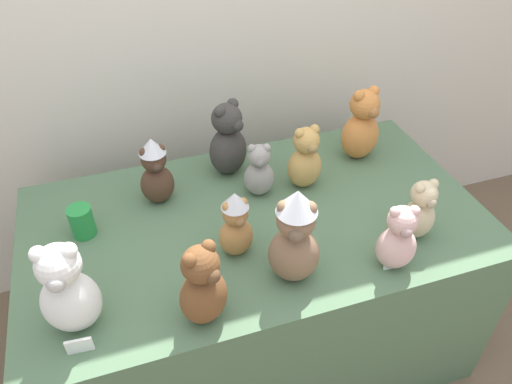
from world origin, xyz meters
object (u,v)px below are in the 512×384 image
at_px(teddy_bear_blush, 398,239).
at_px(teddy_bear_honey, 305,159).
at_px(display_table, 256,287).
at_px(teddy_bear_chestnut, 203,287).
at_px(teddy_bear_mocha, 295,238).
at_px(teddy_bear_cocoa, 156,172).
at_px(teddy_bear_caramel, 236,225).
at_px(teddy_bear_sand, 420,211).
at_px(party_cup_green, 82,221).
at_px(teddy_bear_ash, 259,171).
at_px(teddy_bear_ginger, 361,126).
at_px(teddy_bear_snow, 67,291).
at_px(teddy_bear_charcoal, 228,141).

bearing_deg(teddy_bear_blush, teddy_bear_honey, 116.76).
bearing_deg(display_table, teddy_bear_honey, 28.58).
bearing_deg(teddy_bear_chestnut, teddy_bear_mocha, -17.05).
relative_size(teddy_bear_cocoa, teddy_bear_caramel, 1.09).
relative_size(teddy_bear_sand, party_cup_green, 2.07).
xyz_separation_m(teddy_bear_blush, party_cup_green, (-0.91, 0.45, -0.06)).
distance_m(teddy_bear_chestnut, party_cup_green, 0.56).
bearing_deg(teddy_bear_ash, teddy_bear_ginger, 26.88).
bearing_deg(teddy_bear_honey, teddy_bear_sand, -63.69).
bearing_deg(teddy_bear_honey, teddy_bear_blush, -84.39).
height_order(teddy_bear_cocoa, party_cup_green, teddy_bear_cocoa).
distance_m(teddy_bear_mocha, teddy_bear_honey, 0.46).
bearing_deg(teddy_bear_mocha, teddy_bear_chestnut, -146.65).
xyz_separation_m(teddy_bear_snow, teddy_bear_honey, (0.84, 0.39, -0.02)).
relative_size(display_table, teddy_bear_ginger, 5.25).
height_order(teddy_bear_mocha, teddy_bear_honey, teddy_bear_mocha).
bearing_deg(teddy_bear_honey, teddy_bear_snow, -162.52).
height_order(display_table, teddy_bear_snow, teddy_bear_snow).
height_order(teddy_bear_chestnut, teddy_bear_caramel, teddy_bear_chestnut).
relative_size(teddy_bear_caramel, teddy_bear_sand, 1.08).
bearing_deg(teddy_bear_sand, teddy_bear_ginger, 83.13).
relative_size(display_table, teddy_bear_snow, 5.20).
distance_m(teddy_bear_charcoal, party_cup_green, 0.60).
bearing_deg(teddy_bear_snow, teddy_bear_chestnut, -5.23).
bearing_deg(teddy_bear_ginger, teddy_bear_charcoal, 160.79).
bearing_deg(teddy_bear_blush, teddy_bear_caramel, 168.98).
height_order(teddy_bear_chestnut, teddy_bear_snow, teddy_bear_snow).
xyz_separation_m(teddy_bear_ginger, teddy_bear_mocha, (-0.49, -0.52, 0.02)).
bearing_deg(teddy_bear_caramel, teddy_bear_ginger, 24.18).
xyz_separation_m(teddy_bear_ginger, teddy_bear_honey, (-0.28, -0.11, -0.02)).
relative_size(teddy_bear_caramel, teddy_bear_blush, 1.02).
bearing_deg(party_cup_green, teddy_bear_charcoal, 18.54).
bearing_deg(teddy_bear_charcoal, teddy_bear_snow, -169.79).
height_order(teddy_bear_caramel, teddy_bear_snow, teddy_bear_snow).
bearing_deg(teddy_bear_honey, teddy_bear_caramel, -150.20).
relative_size(teddy_bear_mocha, teddy_bear_honey, 1.32).
height_order(teddy_bear_cocoa, teddy_bear_snow, teddy_bear_snow).
height_order(teddy_bear_ginger, teddy_bear_honey, teddy_bear_ginger).
xyz_separation_m(teddy_bear_ginger, teddy_bear_sand, (-0.04, -0.48, -0.04)).
bearing_deg(teddy_bear_caramel, teddy_bear_snow, -171.60).
bearing_deg(teddy_bear_sand, display_table, 150.49).
bearing_deg(teddy_bear_snow, teddy_bear_honey, 33.52).
relative_size(display_table, teddy_bear_blush, 6.68).
bearing_deg(teddy_bear_sand, teddy_bear_blush, -147.70).
xyz_separation_m(teddy_bear_snow, party_cup_green, (0.04, 0.37, -0.09)).
height_order(teddy_bear_charcoal, party_cup_green, teddy_bear_charcoal).
bearing_deg(teddy_bear_sand, teddy_bear_chestnut, -174.56).
bearing_deg(teddy_bear_ginger, teddy_bear_honey, -171.43).
height_order(teddy_bear_ash, teddy_bear_honey, teddy_bear_honey).
bearing_deg(teddy_bear_snow, party_cup_green, 93.23).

